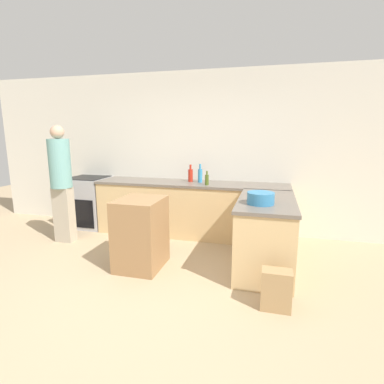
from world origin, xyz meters
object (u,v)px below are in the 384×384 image
at_px(mixing_bowl, 261,198).
at_px(hot_sauce_bottle, 191,175).
at_px(range_oven, 89,202).
at_px(person_by_range, 61,180).
at_px(dish_soap_bottle, 200,175).
at_px(olive_oil_bottle, 207,179).
at_px(island_table, 141,233).
at_px(paper_bag, 276,290).

distance_m(mixing_bowl, hot_sauce_bottle, 1.78).
distance_m(range_oven, person_by_range, 0.98).
bearing_deg(dish_soap_bottle, olive_oil_bottle, -53.66).
distance_m(island_table, paper_bag, 1.76).
xyz_separation_m(range_oven, island_table, (1.64, -1.35, -0.00)).
height_order(hot_sauce_bottle, olive_oil_bottle, hot_sauce_bottle).
bearing_deg(hot_sauce_bottle, mixing_bowl, -48.11).
distance_m(island_table, mixing_bowl, 1.54).
height_order(range_oven, dish_soap_bottle, dish_soap_bottle).
height_order(mixing_bowl, person_by_range, person_by_range).
bearing_deg(person_by_range, island_table, -19.27).
bearing_deg(hot_sauce_bottle, island_table, -100.31).
xyz_separation_m(dish_soap_bottle, person_by_range, (-1.98, -0.86, -0.02)).
distance_m(range_oven, dish_soap_bottle, 2.15).
height_order(mixing_bowl, olive_oil_bottle, olive_oil_bottle).
xyz_separation_m(mixing_bowl, olive_oil_bottle, (-0.86, 1.07, 0.02)).
distance_m(island_table, dish_soap_bottle, 1.57).
bearing_deg(dish_soap_bottle, mixing_bowl, -51.75).
bearing_deg(island_table, range_oven, 140.45).
distance_m(island_table, person_by_range, 1.73).
height_order(range_oven, island_table, range_oven).
distance_m(mixing_bowl, olive_oil_bottle, 1.38).
distance_m(range_oven, paper_bag, 3.81).
distance_m(olive_oil_bottle, paper_bag, 2.17).
height_order(mixing_bowl, hot_sauce_bottle, hot_sauce_bottle).
bearing_deg(hot_sauce_bottle, paper_bag, -54.82).
xyz_separation_m(dish_soap_bottle, olive_oil_bottle, (0.16, -0.22, -0.03)).
xyz_separation_m(range_oven, person_by_range, (0.09, -0.81, 0.54)).
height_order(range_oven, paper_bag, range_oven).
bearing_deg(olive_oil_bottle, paper_bag, -58.37).
bearing_deg(olive_oil_bottle, mixing_bowl, -51.37).
relative_size(mixing_bowl, dish_soap_bottle, 1.03).
distance_m(hot_sauce_bottle, olive_oil_bottle, 0.42).
bearing_deg(range_oven, mixing_bowl, -21.90).
relative_size(olive_oil_bottle, person_by_range, 0.12).
relative_size(range_oven, paper_bag, 2.24).
distance_m(island_table, olive_oil_bottle, 1.43).
bearing_deg(mixing_bowl, person_by_range, 171.83).
height_order(island_table, dish_soap_bottle, dish_soap_bottle).
bearing_deg(olive_oil_bottle, hot_sauce_bottle, 142.73).
relative_size(dish_soap_bottle, person_by_range, 0.17).
bearing_deg(person_by_range, hot_sauce_bottle, 26.34).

